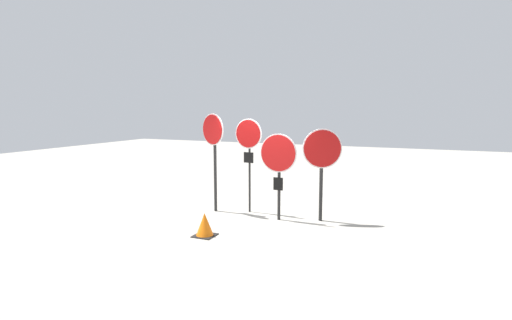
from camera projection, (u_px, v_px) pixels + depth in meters
ground_plane at (263, 217)px, 10.05m from camera, size 40.00×40.00×0.00m
stop_sign_0 at (213, 141)px, 10.38m from camera, size 0.78×0.34×2.59m
stop_sign_1 at (249, 142)px, 10.28m from camera, size 0.77×0.15×2.46m
stop_sign_2 at (278, 160)px, 9.57m from camera, size 0.94×0.14×2.12m
stop_sign_3 at (322, 157)px, 9.48m from camera, size 0.87×0.41×2.25m
traffic_cone_0 at (205, 225)px, 8.53m from camera, size 0.45×0.45×0.51m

